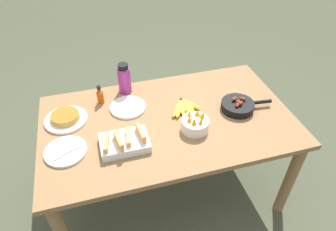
{
  "coord_description": "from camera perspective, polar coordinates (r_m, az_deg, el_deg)",
  "views": [
    {
      "loc": [
        -0.39,
        -1.35,
        1.95
      ],
      "look_at": [
        0.0,
        0.0,
        0.74
      ],
      "focal_mm": 32.0,
      "sensor_mm": 36.0,
      "label": 1
    }
  ],
  "objects": [
    {
      "name": "skillet",
      "position": [
        1.99,
        13.23,
        1.85
      ],
      "size": [
        0.33,
        0.21,
        0.08
      ],
      "rotation": [
        0.0,
        0.0,
        6.17
      ],
      "color": "black",
      "rests_on": "dining_table"
    },
    {
      "name": "ground_plane",
      "position": [
        2.4,
        -0.0,
        -13.57
      ],
      "size": [
        14.0,
        14.0,
        0.0
      ],
      "primitive_type": "plane",
      "color": "#474C38"
    },
    {
      "name": "empty_plate_near_front",
      "position": [
        1.97,
        -7.65,
        1.58
      ],
      "size": [
        0.23,
        0.23,
        0.02
      ],
      "color": "silver",
      "rests_on": "dining_table"
    },
    {
      "name": "melon_tray",
      "position": [
        1.7,
        -8.25,
        -5.04
      ],
      "size": [
        0.27,
        0.19,
        0.1
      ],
      "color": "silver",
      "rests_on": "dining_table"
    },
    {
      "name": "water_bottle",
      "position": [
        2.07,
        -8.33,
        6.91
      ],
      "size": [
        0.09,
        0.09,
        0.22
      ],
      "color": "#992D89",
      "rests_on": "dining_table"
    },
    {
      "name": "banana_bunch",
      "position": [
        1.94,
        3.07,
        1.61
      ],
      "size": [
        0.22,
        0.2,
        0.04
      ],
      "color": "yellow",
      "rests_on": "dining_table"
    },
    {
      "name": "empty_plate_far_left",
      "position": [
        1.76,
        -18.92,
        -6.47
      ],
      "size": [
        0.23,
        0.23,
        0.02
      ],
      "color": "silver",
      "rests_on": "dining_table"
    },
    {
      "name": "dining_table",
      "position": [
        1.94,
        -0.0,
        -2.75
      ],
      "size": [
        1.56,
        0.92,
        0.71
      ],
      "color": "olive",
      "rests_on": "ground_plane"
    },
    {
      "name": "fruit_bowl_mango",
      "position": [
        1.78,
        5.18,
        -1.58
      ],
      "size": [
        0.17,
        0.17,
        0.13
      ],
      "color": "silver",
      "rests_on": "dining_table"
    },
    {
      "name": "hot_sauce_bottle",
      "position": [
        2.02,
        -12.82,
        3.75
      ],
      "size": [
        0.04,
        0.04,
        0.13
      ],
      "color": "#C64C0F",
      "rests_on": "dining_table"
    },
    {
      "name": "frittata_plate_center",
      "position": [
        1.96,
        -18.92,
        -0.48
      ],
      "size": [
        0.26,
        0.26,
        0.05
      ],
      "color": "silver",
      "rests_on": "dining_table"
    }
  ]
}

